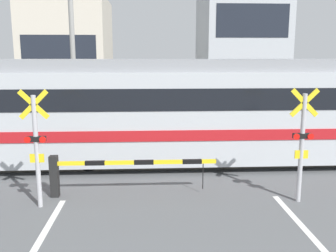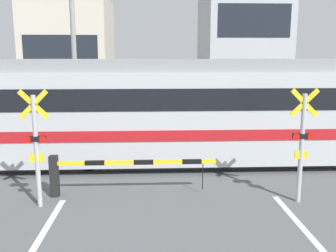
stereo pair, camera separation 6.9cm
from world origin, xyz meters
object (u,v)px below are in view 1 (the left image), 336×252
(crossing_signal_right, at_px, (302,141))
(commuter_train, at_px, (243,108))
(crossing_barrier_near, at_px, (100,169))
(crossing_barrier_far, at_px, (206,126))
(pedestrian, at_px, (174,111))
(crossing_signal_left, at_px, (36,144))

(crossing_signal_right, bearing_deg, commuter_train, 98.94)
(crossing_signal_right, bearing_deg, crossing_barrier_near, 172.58)
(commuter_train, bearing_deg, crossing_barrier_near, -146.82)
(crossing_barrier_far, distance_m, pedestrian, 2.85)
(crossing_barrier_near, relative_size, crossing_signal_right, 1.51)
(crossing_barrier_far, height_order, crossing_signal_right, crossing_signal_right)
(crossing_barrier_near, bearing_deg, crossing_signal_left, -154.62)
(crossing_signal_left, distance_m, pedestrian, 9.52)
(crossing_barrier_far, distance_m, crossing_signal_left, 7.85)
(crossing_barrier_far, xyz_separation_m, crossing_signal_right, (1.33, -6.12, 0.81))
(crossing_signal_left, xyz_separation_m, crossing_signal_right, (6.19, 0.00, 0.00))
(commuter_train, bearing_deg, crossing_signal_left, -148.56)
(pedestrian, bearing_deg, commuter_train, -70.15)
(crossing_barrier_near, relative_size, crossing_barrier_far, 1.00)
(commuter_train, xyz_separation_m, crossing_signal_left, (-5.65, -3.45, -0.29))
(crossing_barrier_near, relative_size, pedestrian, 2.57)
(commuter_train, relative_size, crossing_barrier_near, 3.83)
(crossing_signal_left, bearing_deg, crossing_signal_right, 0.00)
(pedestrian, bearing_deg, crossing_barrier_far, -66.88)
(commuter_train, height_order, crossing_signal_left, commuter_train)
(commuter_train, relative_size, crossing_signal_left, 5.78)
(commuter_train, bearing_deg, pedestrian, 109.85)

